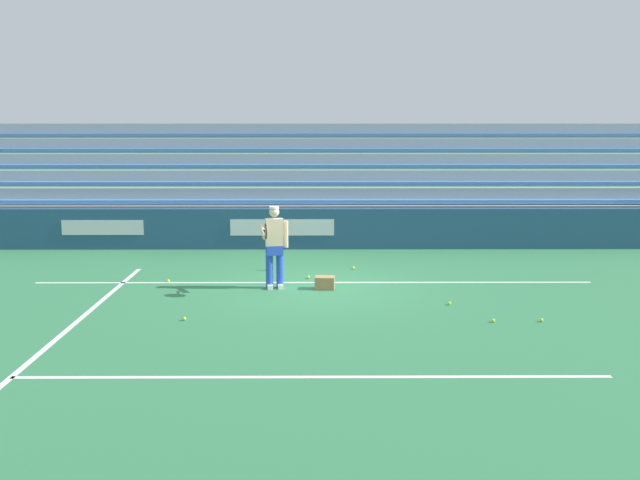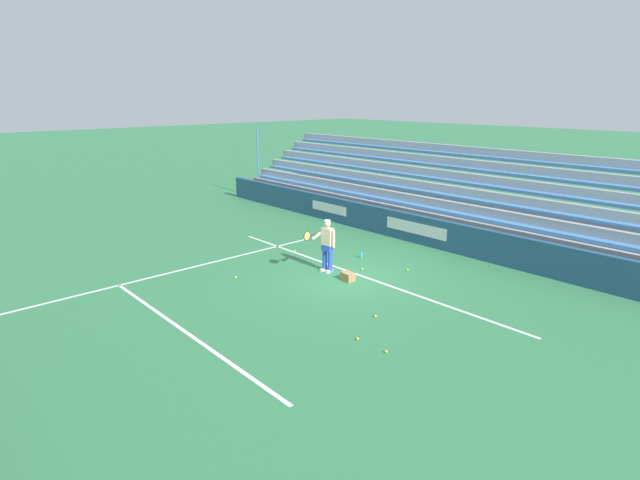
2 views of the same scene
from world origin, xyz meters
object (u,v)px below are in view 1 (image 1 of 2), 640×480
(ball_box_cardboard, at_px, (325,283))
(tennis_ball_far_right, at_px, (184,319))
(tennis_ball_toward_net, at_px, (308,277))
(water_bottle, at_px, (270,266))
(tennis_ball_on_baseline, at_px, (353,268))
(tennis_ball_stray_back, at_px, (449,303))
(tennis_player, at_px, (274,246))
(tennis_ball_by_box, at_px, (493,320))
(tennis_ball_midcourt, at_px, (541,320))
(tennis_ball_far_left, at_px, (168,281))

(ball_box_cardboard, xyz_separation_m, tennis_ball_far_right, (2.49, 2.47, -0.10))
(tennis_ball_toward_net, xyz_separation_m, water_bottle, (0.90, -0.91, 0.08))
(tennis_ball_on_baseline, bearing_deg, tennis_ball_stray_back, 115.70)
(ball_box_cardboard, relative_size, tennis_ball_on_baseline, 6.06)
(tennis_player, distance_m, tennis_ball_by_box, 4.85)
(tennis_ball_by_box, bearing_deg, ball_box_cardboard, -42.06)
(tennis_ball_far_right, bearing_deg, tennis_ball_stray_back, -167.34)
(tennis_ball_by_box, distance_m, tennis_ball_on_baseline, 5.16)
(tennis_ball_by_box, relative_size, tennis_ball_midcourt, 1.00)
(tennis_ball_far_right, distance_m, tennis_ball_midcourt, 6.24)
(tennis_ball_far_left, bearing_deg, tennis_ball_midcourt, 155.53)
(tennis_player, bearing_deg, tennis_ball_midcourt, 150.91)
(tennis_ball_by_box, distance_m, tennis_ball_toward_net, 4.88)
(tennis_ball_on_baseline, distance_m, water_bottle, 1.95)
(tennis_player, xyz_separation_m, tennis_ball_midcourt, (-4.79, 2.66, -0.86))
(ball_box_cardboard, bearing_deg, tennis_ball_toward_net, -70.93)
(tennis_ball_toward_net, height_order, water_bottle, water_bottle)
(tennis_ball_by_box, relative_size, water_bottle, 0.30)
(tennis_ball_far_left, bearing_deg, ball_box_cardboard, 169.07)
(ball_box_cardboard, bearing_deg, tennis_player, -4.19)
(tennis_player, distance_m, tennis_ball_toward_net, 1.46)
(tennis_ball_toward_net, bearing_deg, tennis_ball_far_right, 58.56)
(tennis_ball_on_baseline, height_order, water_bottle, water_bottle)
(tennis_player, bearing_deg, tennis_ball_far_left, -13.87)
(tennis_ball_midcourt, bearing_deg, tennis_ball_far_left, -24.47)
(tennis_ball_far_right, bearing_deg, tennis_ball_far_left, -74.16)
(tennis_ball_stray_back, height_order, tennis_ball_midcourt, same)
(ball_box_cardboard, bearing_deg, tennis_ball_by_box, 137.94)
(tennis_ball_far_left, relative_size, water_bottle, 0.30)
(water_bottle, bearing_deg, tennis_ball_far_left, 31.27)
(tennis_ball_far_left, height_order, tennis_ball_midcourt, same)
(tennis_player, bearing_deg, tennis_ball_far_right, 60.37)
(tennis_ball_stray_back, height_order, tennis_ball_far_right, same)
(tennis_ball_far_right, bearing_deg, tennis_player, -119.63)
(tennis_player, bearing_deg, water_bottle, -83.68)
(tennis_ball_by_box, distance_m, tennis_ball_midcourt, 0.85)
(tennis_ball_toward_net, height_order, tennis_ball_far_right, same)
(tennis_ball_toward_net, bearing_deg, tennis_ball_on_baseline, -135.60)
(tennis_ball_far_left, bearing_deg, tennis_player, 166.13)
(tennis_ball_far_left, height_order, water_bottle, water_bottle)
(tennis_ball_toward_net, distance_m, tennis_ball_far_left, 3.05)
(tennis_ball_stray_back, xyz_separation_m, tennis_ball_far_right, (4.84, 1.09, 0.00))
(tennis_ball_far_right, distance_m, water_bottle, 4.58)
(tennis_ball_far_right, relative_size, tennis_ball_far_left, 1.00)
(tennis_ball_stray_back, bearing_deg, tennis_ball_midcourt, 139.01)
(tennis_ball_far_left, distance_m, water_bottle, 2.49)
(ball_box_cardboard, bearing_deg, tennis_ball_midcourt, 145.33)
(tennis_player, relative_size, ball_box_cardboard, 4.29)
(ball_box_cardboard, relative_size, tennis_ball_midcourt, 6.06)
(tennis_ball_toward_net, height_order, tennis_ball_midcourt, same)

